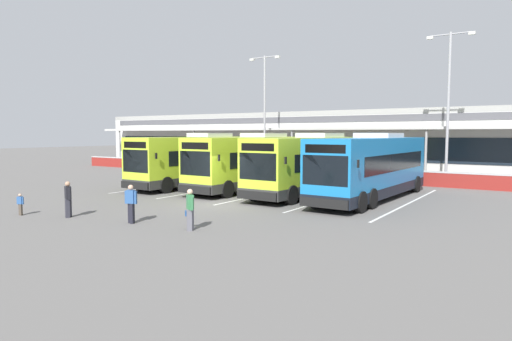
% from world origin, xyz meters
% --- Properties ---
extents(ground_plane, '(200.00, 200.00, 0.00)m').
position_xyz_m(ground_plane, '(0.00, 0.00, 0.00)').
color(ground_plane, '#605E5B').
extents(terminal_building, '(70.00, 13.00, 6.00)m').
position_xyz_m(terminal_building, '(-0.00, 26.91, 3.01)').
color(terminal_building, silver).
rests_on(terminal_building, ground).
extents(red_barrier_wall, '(60.00, 0.40, 1.10)m').
position_xyz_m(red_barrier_wall, '(0.00, 14.50, 0.56)').
color(red_barrier_wall, maroon).
rests_on(red_barrier_wall, ground).
extents(coach_bus_leftmost, '(3.21, 12.23, 3.78)m').
position_xyz_m(coach_bus_leftmost, '(-6.49, 6.23, 1.79)').
color(coach_bus_leftmost, '#B7DB2D').
rests_on(coach_bus_leftmost, ground).
extents(coach_bus_left_centre, '(3.21, 12.23, 3.78)m').
position_xyz_m(coach_bus_left_centre, '(-2.03, 6.65, 1.79)').
color(coach_bus_left_centre, '#B7DB2D').
rests_on(coach_bus_left_centre, ground).
extents(coach_bus_centre, '(3.21, 12.23, 3.78)m').
position_xyz_m(coach_bus_centre, '(2.29, 6.54, 1.79)').
color(coach_bus_centre, '#B7DB2D').
rests_on(coach_bus_centre, ground).
extents(coach_bus_right_centre, '(3.21, 12.23, 3.78)m').
position_xyz_m(coach_bus_right_centre, '(6.22, 6.18, 1.79)').
color(coach_bus_right_centre, '#1972B7').
rests_on(coach_bus_right_centre, ground).
extents(bay_stripe_far_west, '(0.14, 13.00, 0.01)m').
position_xyz_m(bay_stripe_far_west, '(-8.40, 6.00, 0.00)').
color(bay_stripe_far_west, silver).
rests_on(bay_stripe_far_west, ground).
extents(bay_stripe_west, '(0.14, 13.00, 0.01)m').
position_xyz_m(bay_stripe_west, '(-4.20, 6.00, 0.00)').
color(bay_stripe_west, silver).
rests_on(bay_stripe_west, ground).
extents(bay_stripe_mid_west, '(0.14, 13.00, 0.01)m').
position_xyz_m(bay_stripe_mid_west, '(0.00, 6.00, 0.00)').
color(bay_stripe_mid_west, silver).
rests_on(bay_stripe_mid_west, ground).
extents(bay_stripe_centre, '(0.14, 13.00, 0.01)m').
position_xyz_m(bay_stripe_centre, '(4.20, 6.00, 0.00)').
color(bay_stripe_centre, silver).
rests_on(bay_stripe_centre, ground).
extents(bay_stripe_mid_east, '(0.14, 13.00, 0.01)m').
position_xyz_m(bay_stripe_mid_east, '(8.40, 6.00, 0.00)').
color(bay_stripe_mid_east, silver).
rests_on(bay_stripe_mid_east, ground).
extents(pedestrian_with_handbag, '(0.61, 0.54, 1.62)m').
position_xyz_m(pedestrian_with_handbag, '(3.09, -5.80, 0.86)').
color(pedestrian_with_handbag, slate).
rests_on(pedestrian_with_handbag, ground).
extents(pedestrian_in_dark_coat, '(0.54, 0.31, 1.62)m').
position_xyz_m(pedestrian_in_dark_coat, '(0.09, -6.10, 0.87)').
color(pedestrian_in_dark_coat, black).
rests_on(pedestrian_in_dark_coat, ground).
extents(pedestrian_child, '(0.33, 0.21, 1.00)m').
position_xyz_m(pedestrian_child, '(-5.59, -7.64, 0.54)').
color(pedestrian_child, '#4C4238').
rests_on(pedestrian_child, ground).
extents(pedestrian_near_bin, '(0.53, 0.39, 1.62)m').
position_xyz_m(pedestrian_near_bin, '(-3.30, -6.74, 0.87)').
color(pedestrian_near_bin, '#33333D').
rests_on(pedestrian_near_bin, ground).
extents(lamp_post_west, '(3.24, 0.28, 11.00)m').
position_xyz_m(lamp_post_west, '(-8.05, 17.32, 6.29)').
color(lamp_post_west, '#9E9EA3').
rests_on(lamp_post_west, ground).
extents(lamp_post_centre, '(3.24, 0.28, 11.00)m').
position_xyz_m(lamp_post_centre, '(8.31, 16.34, 6.29)').
color(lamp_post_centre, '#9E9EA3').
rests_on(lamp_post_centre, ground).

